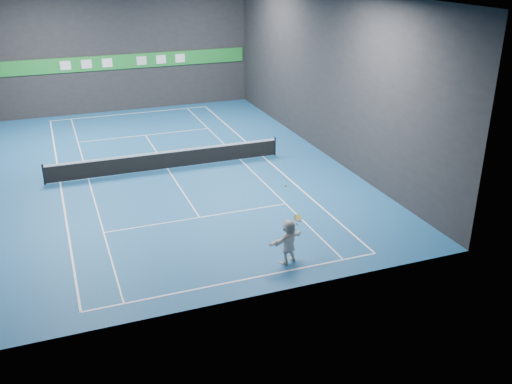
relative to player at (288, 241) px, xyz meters
name	(u,v)px	position (x,y,z in m)	size (l,w,h in m)	color
ground	(168,169)	(-2.08, 11.30, -0.88)	(26.00, 26.00, 0.00)	#184F86
wall_back	(123,47)	(-2.08, 24.30, 3.62)	(18.00, 0.10, 9.00)	black
wall_front	(251,173)	(-2.08, -1.70, 3.62)	(18.00, 0.10, 9.00)	black
wall_right	(322,73)	(6.92, 11.30, 3.62)	(0.10, 26.00, 9.00)	black
baseline_near	(241,280)	(-2.08, -0.59, -0.87)	(10.98, 0.08, 0.01)	white
baseline_far	(131,113)	(-2.08, 23.19, -0.87)	(10.98, 0.08, 0.01)	white
sideline_doubles_left	(60,182)	(-7.57, 11.30, -0.87)	(0.08, 23.78, 0.01)	white
sideline_doubles_right	(263,157)	(3.41, 11.30, -0.87)	(0.08, 23.78, 0.01)	white
sideline_singles_left	(88,179)	(-6.19, 11.30, -0.87)	(0.06, 23.78, 0.01)	white
sideline_singles_right	(240,160)	(2.03, 11.30, -0.87)	(0.06, 23.78, 0.01)	white
service_line_near	(200,217)	(-2.08, 4.90, -0.87)	(8.23, 0.06, 0.01)	white
service_line_far	(145,135)	(-2.08, 17.70, -0.87)	(8.23, 0.06, 0.01)	white
center_service_line	(168,169)	(-2.08, 11.30, -0.87)	(0.06, 12.80, 0.01)	white
player	(288,241)	(0.00, 0.00, 0.00)	(1.62, 0.52, 1.75)	silver
tennis_ball	(286,186)	(-0.12, 0.08, 2.20)	(0.07, 0.07, 0.07)	yellow
tennis_net	(167,159)	(-2.08, 11.30, -0.34)	(12.50, 0.10, 1.07)	black
sponsor_banner	(124,62)	(-2.08, 24.23, 2.62)	(17.64, 0.11, 1.00)	#1D862F
tennis_racket	(297,220)	(0.36, 0.05, 0.81)	(0.41, 0.37, 0.69)	#AC1412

